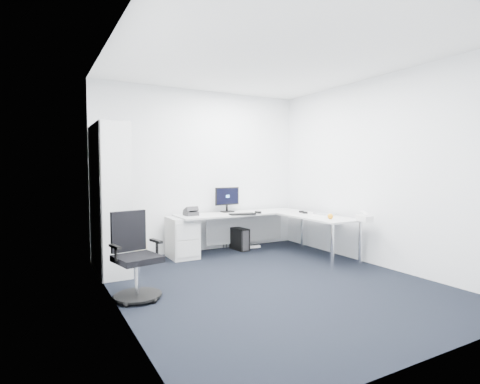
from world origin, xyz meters
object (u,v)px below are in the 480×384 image
l_desk (251,235)px  task_chair (137,256)px  bookshelf (109,199)px  monitor (227,199)px  laptop (326,207)px

l_desk → task_chair: (-2.12, -1.20, 0.14)m
bookshelf → monitor: 2.05m
bookshelf → monitor: (2.00, 0.45, -0.11)m
laptop → bookshelf: bearing=167.2°
monitor → laptop: size_ratio=1.28×
l_desk → monitor: size_ratio=4.94×
l_desk → task_chair: size_ratio=2.41×
l_desk → bookshelf: (-2.17, 0.05, 0.66)m
bookshelf → laptop: bearing=-10.6°
l_desk → task_chair: bearing=-150.4°
task_chair → laptop: task_chair is taller
l_desk → bookshelf: size_ratio=1.14×
laptop → task_chair: bearing=-170.8°
bookshelf → monitor: bookshelf is taller
l_desk → bookshelf: 2.27m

